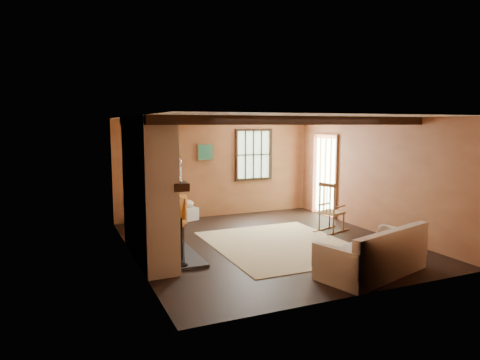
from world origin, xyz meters
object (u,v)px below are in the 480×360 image
fireplace (149,194)px  armchair (160,211)px  sofa (375,257)px  laundry_basket (186,214)px  rocking_chair (331,211)px

fireplace → armchair: size_ratio=2.84×
sofa → laundry_basket: bearing=92.5°
rocking_chair → sofa: (-0.93, -2.45, -0.18)m
sofa → laundry_basket: sofa is taller
laundry_basket → sofa: bearing=-71.4°
fireplace → rocking_chair: fireplace is taller
armchair → laundry_basket: bearing=-168.9°
fireplace → laundry_basket: fireplace is taller
sofa → armchair: (-2.34, 4.13, 0.12)m
rocking_chair → armchair: (-3.27, 1.68, -0.06)m
rocking_chair → laundry_basket: 3.41m
sofa → laundry_basket: (-1.59, 4.73, -0.12)m
laundry_basket → fireplace: bearing=-118.2°
sofa → armchair: bearing=103.5°
rocking_chair → laundry_basket: rocking_chair is taller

